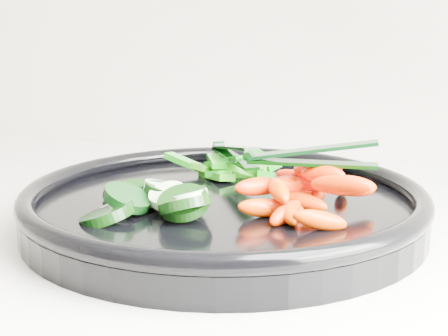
% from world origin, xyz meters
% --- Properties ---
extents(veggie_tray, '(0.43, 0.43, 0.04)m').
position_xyz_m(veggie_tray, '(0.55, 1.68, 0.95)').
color(veggie_tray, black).
rests_on(veggie_tray, counter).
extents(cucumber_pile, '(0.13, 0.12, 0.04)m').
position_xyz_m(cucumber_pile, '(0.50, 1.62, 0.96)').
color(cucumber_pile, black).
rests_on(cucumber_pile, veggie_tray).
extents(carrot_pile, '(0.13, 0.14, 0.05)m').
position_xyz_m(carrot_pile, '(0.63, 1.67, 0.97)').
color(carrot_pile, red).
rests_on(carrot_pile, veggie_tray).
extents(pepper_pile, '(0.13, 0.10, 0.03)m').
position_xyz_m(pepper_pile, '(0.52, 1.77, 0.96)').
color(pepper_pile, '#166C0A').
rests_on(pepper_pile, veggie_tray).
extents(tong_carrot, '(0.11, 0.04, 0.02)m').
position_xyz_m(tong_carrot, '(0.63, 1.67, 1.00)').
color(tong_carrot, black).
rests_on(tong_carrot, carrot_pile).
extents(tong_pepper, '(0.08, 0.10, 0.02)m').
position_xyz_m(tong_pepper, '(0.52, 1.77, 0.98)').
color(tong_pepper, black).
rests_on(tong_pepper, pepper_pile).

